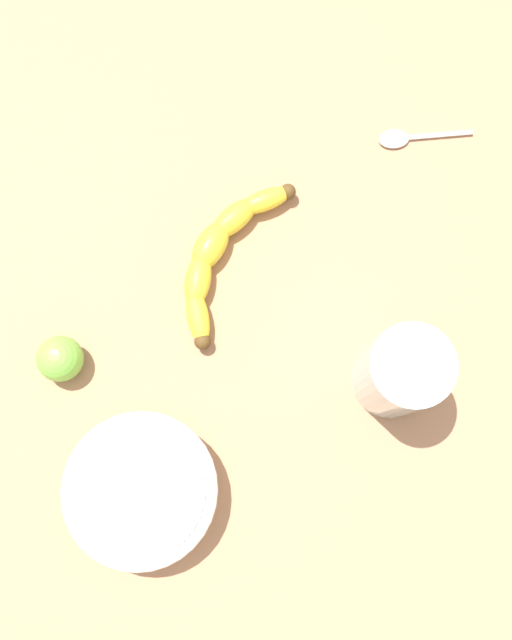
{
  "coord_description": "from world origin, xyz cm",
  "views": [
    {
      "loc": [
        -17.96,
        -0.97,
        77.66
      ],
      "look_at": [
        -2.85,
        -0.93,
        5.0
      ],
      "focal_mm": 38.28,
      "sensor_mm": 36.0,
      "label": 1
    }
  ],
  "objects_px": {
    "smoothie_glass": "(400,374)",
    "ceramic_bowl": "(142,489)",
    "lime_fruit": "(60,359)",
    "teaspoon": "(400,138)",
    "banana": "(221,251)"
  },
  "relations": [
    {
      "from": "smoothie_glass",
      "to": "teaspoon",
      "type": "distance_m",
      "value": 0.29
    },
    {
      "from": "lime_fruit",
      "to": "teaspoon",
      "type": "xyz_separation_m",
      "value": [
        0.27,
        -0.38,
        -0.02
      ]
    },
    {
      "from": "smoothie_glass",
      "to": "ceramic_bowl",
      "type": "distance_m",
      "value": 0.29
    },
    {
      "from": "ceramic_bowl",
      "to": "teaspoon",
      "type": "distance_m",
      "value": 0.49
    },
    {
      "from": "smoothie_glass",
      "to": "ceramic_bowl",
      "type": "xyz_separation_m",
      "value": [
        -0.12,
        0.26,
        -0.03
      ]
    },
    {
      "from": "ceramic_bowl",
      "to": "lime_fruit",
      "type": "xyz_separation_m",
      "value": [
        0.14,
        0.09,
        -0.01
      ]
    },
    {
      "from": "lime_fruit",
      "to": "teaspoon",
      "type": "height_order",
      "value": "lime_fruit"
    },
    {
      "from": "banana",
      "to": "smoothie_glass",
      "type": "xyz_separation_m",
      "value": [
        -0.14,
        -0.19,
        0.05
      ]
    },
    {
      "from": "smoothie_glass",
      "to": "teaspoon",
      "type": "bearing_deg",
      "value": -4.69
    },
    {
      "from": "ceramic_bowl",
      "to": "smoothie_glass",
      "type": "bearing_deg",
      "value": -66.13
    },
    {
      "from": "banana",
      "to": "ceramic_bowl",
      "type": "bearing_deg",
      "value": 12.07
    },
    {
      "from": "smoothie_glass",
      "to": "lime_fruit",
      "type": "xyz_separation_m",
      "value": [
        0.02,
        0.36,
        -0.04
      ]
    },
    {
      "from": "banana",
      "to": "smoothie_glass",
      "type": "bearing_deg",
      "value": 80.87
    },
    {
      "from": "banana",
      "to": "ceramic_bowl",
      "type": "xyz_separation_m",
      "value": [
        -0.26,
        0.08,
        0.01
      ]
    },
    {
      "from": "banana",
      "to": "ceramic_bowl",
      "type": "relative_size",
      "value": 1.24
    }
  ]
}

